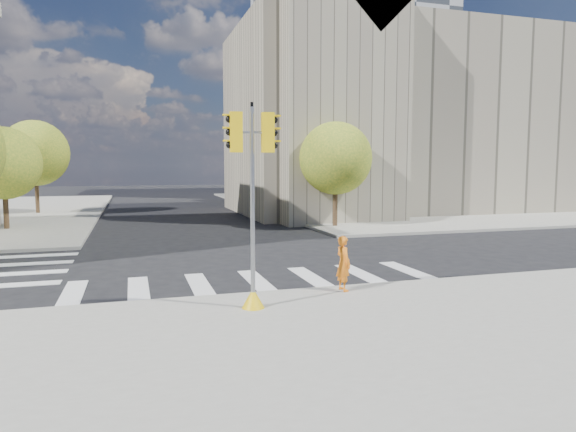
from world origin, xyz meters
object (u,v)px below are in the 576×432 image
at_px(traffic_signal, 253,222).
at_px(photographer, 343,263).
at_px(lamp_far, 266,155).
at_px(lamp_near, 319,151).

distance_m(traffic_signal, photographer, 3.27).
bearing_deg(photographer, lamp_far, -18.77).
distance_m(lamp_far, photographer, 33.39).
bearing_deg(photographer, traffic_signal, 101.26).
distance_m(lamp_near, traffic_signal, 21.68).
relative_size(lamp_far, traffic_signal, 1.63).
xyz_separation_m(lamp_far, photographer, (-6.22, -32.60, -3.66)).
height_order(lamp_near, photographer, lamp_near).
bearing_deg(lamp_near, lamp_far, 90.00).
bearing_deg(traffic_signal, lamp_near, 70.98).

